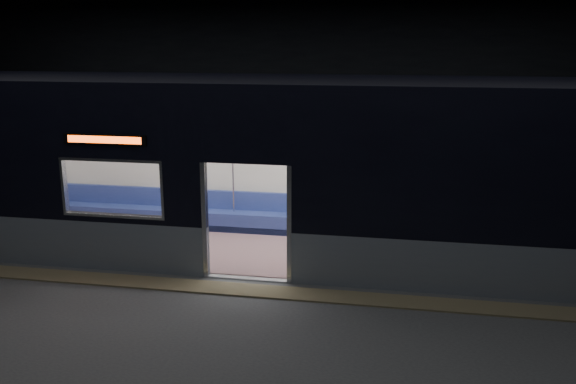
# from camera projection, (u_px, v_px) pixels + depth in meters

# --- Properties ---
(station_floor) EXTENTS (24.00, 14.00, 0.01)m
(station_floor) POSITION_uv_depth(u_px,v_px,m) (231.00, 305.00, 9.57)
(station_floor) COLOR #47494C
(station_floor) RESTS_ON ground
(station_envelope) EXTENTS (24.00, 14.00, 5.00)m
(station_envelope) POSITION_uv_depth(u_px,v_px,m) (226.00, 67.00, 8.68)
(station_envelope) COLOR black
(station_envelope) RESTS_ON station_floor
(tactile_strip) EXTENTS (22.80, 0.50, 0.03)m
(tactile_strip) POSITION_uv_depth(u_px,v_px,m) (240.00, 290.00, 10.09)
(tactile_strip) COLOR #8C7F59
(tactile_strip) RESTS_ON station_floor
(metro_car) EXTENTS (18.00, 3.04, 3.35)m
(metro_car) POSITION_uv_depth(u_px,v_px,m) (265.00, 159.00, 11.55)
(metro_car) COLOR gray
(metro_car) RESTS_ON station_floor
(passenger) EXTENTS (0.46, 0.74, 1.40)m
(passenger) POSITION_uv_depth(u_px,v_px,m) (516.00, 209.00, 11.91)
(passenger) COLOR black
(passenger) RESTS_ON metro_car
(handbag) EXTENTS (0.28, 0.25, 0.14)m
(handbag) POSITION_uv_depth(u_px,v_px,m) (521.00, 219.00, 11.71)
(handbag) COLOR black
(handbag) RESTS_ON passenger
(transit_map) EXTENTS (0.92, 0.03, 0.60)m
(transit_map) POSITION_uv_depth(u_px,v_px,m) (518.00, 174.00, 12.04)
(transit_map) COLOR white
(transit_map) RESTS_ON metro_car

